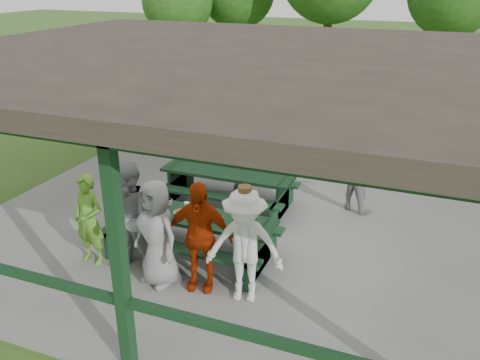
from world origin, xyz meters
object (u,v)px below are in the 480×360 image
at_px(contestant_grey_left, 131,220).
at_px(spectator_grey, 358,172).
at_px(contestant_green, 89,220).
at_px(contestant_white_fedora, 245,246).
at_px(spectator_lblue, 244,159).
at_px(picnic_table_far, 228,184).
at_px(pickup_truck, 352,104).
at_px(contestant_grey_mid, 157,234).
at_px(farm_trailer, 271,101).
at_px(picnic_table_near, 192,229).
at_px(spectator_blue, 211,136).
at_px(contestant_red, 199,236).

relative_size(contestant_grey_left, spectator_grey, 1.20).
distance_m(contestant_green, contestant_white_fedora, 2.69).
bearing_deg(spectator_lblue, contestant_green, 95.11).
xyz_separation_m(picnic_table_far, contestant_grey_left, (-0.37, -2.88, 0.47)).
distance_m(contestant_grey_left, contestant_white_fedora, 1.84).
distance_m(picnic_table_far, pickup_truck, 7.07).
height_order(contestant_grey_mid, farm_trailer, contestant_grey_mid).
distance_m(picnic_table_near, farm_trailer, 8.73).
xyz_separation_m(contestant_grey_left, contestant_white_fedora, (1.84, 0.05, -0.08)).
bearing_deg(contestant_green, contestant_white_fedora, 3.54).
bearing_deg(picnic_table_near, farm_trailer, 99.91).
distance_m(spectator_lblue, spectator_blue, 1.19).
relative_size(picnic_table_near, contestant_white_fedora, 1.60).
bearing_deg(contestant_red, picnic_table_near, 113.68).
bearing_deg(contestant_grey_left, picnic_table_far, 92.40).
height_order(spectator_lblue, spectator_grey, spectator_grey).
bearing_deg(contestant_white_fedora, picnic_table_far, 107.37).
bearing_deg(contestant_green, picnic_table_far, 70.51).
bearing_deg(picnic_table_far, contestant_green, -113.37).
height_order(picnic_table_near, contestant_red, contestant_red).
distance_m(picnic_table_far, spectator_grey, 2.59).
bearing_deg(spectator_grey, contestant_white_fedora, 99.73).
relative_size(contestant_grey_left, pickup_truck, 0.37).
bearing_deg(spectator_lblue, spectator_grey, -154.20).
relative_size(contestant_green, spectator_lblue, 1.01).
distance_m(spectator_blue, farm_trailer, 5.29).
relative_size(picnic_table_far, pickup_truck, 0.52).
distance_m(picnic_table_far, contestant_grey_left, 2.94).
height_order(picnic_table_near, farm_trailer, farm_trailer).
bearing_deg(picnic_table_far, contestant_white_fedora, -62.48).
distance_m(spectator_grey, farm_trailer, 6.89).
height_order(spectator_grey, pickup_truck, spectator_grey).
relative_size(contestant_grey_mid, contestant_white_fedora, 0.94).
bearing_deg(spectator_blue, farm_trailer, -63.77).
distance_m(contestant_grey_mid, contestant_white_fedora, 1.37).
bearing_deg(contestant_white_fedora, contestant_grey_mid, 174.36).
distance_m(contestant_green, farm_trailer, 9.41).
height_order(spectator_blue, pickup_truck, spectator_blue).
xyz_separation_m(picnic_table_near, contestant_grey_mid, (-0.09, -0.93, 0.36)).
xyz_separation_m(contestant_green, farm_trailer, (-0.09, 9.41, -0.19)).
xyz_separation_m(contestant_white_fedora, farm_trailer, (-2.77, 9.42, -0.30)).
xyz_separation_m(contestant_green, contestant_red, (1.96, 0.01, 0.10)).
bearing_deg(spectator_lblue, contestant_grey_mid, 115.50).
bearing_deg(spectator_blue, contestant_grey_left, 120.83).
distance_m(contestant_grey_mid, pickup_truck, 9.97).
bearing_deg(contestant_red, contestant_grey_mid, -178.42).
height_order(contestant_grey_mid, spectator_grey, contestant_grey_mid).
height_order(contestant_grey_left, spectator_blue, spectator_blue).
bearing_deg(picnic_table_far, pickup_truck, 80.08).
bearing_deg(pickup_truck, contestant_grey_mid, 167.21).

